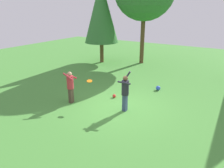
% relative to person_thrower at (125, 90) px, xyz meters
% --- Properties ---
extents(ground_plane, '(40.00, 40.00, 0.00)m').
position_rel_person_thrower_xyz_m(ground_plane, '(-0.33, 0.24, -1.05)').
color(ground_plane, '#478C38').
extents(person_thrower, '(0.61, 0.57, 1.93)m').
position_rel_person_thrower_xyz_m(person_thrower, '(0.00, 0.00, 0.00)').
color(person_thrower, '#38476B').
rests_on(person_thrower, ground_plane).
extents(person_catcher, '(0.67, 0.62, 1.67)m').
position_rel_person_thrower_xyz_m(person_catcher, '(-2.81, -0.66, -0.06)').
color(person_catcher, '#4C382D').
rests_on(person_catcher, ground_plane).
extents(frisbee, '(0.37, 0.36, 0.09)m').
position_rel_person_thrower_xyz_m(frisbee, '(-1.81, -0.36, 0.23)').
color(frisbee, orange).
extents(ball_blue, '(0.27, 0.27, 0.27)m').
position_rel_person_thrower_xyz_m(ball_blue, '(0.39, 3.41, -0.91)').
color(ball_blue, blue).
rests_on(ball_blue, ground_plane).
extents(ball_red, '(0.19, 0.19, 0.19)m').
position_rel_person_thrower_xyz_m(ball_red, '(-1.25, 1.06, -0.95)').
color(ball_red, red).
rests_on(ball_red, ground_plane).
extents(tree_far_left, '(2.91, 2.91, 6.95)m').
position_rel_person_thrower_xyz_m(tree_far_left, '(-6.45, 7.42, 3.30)').
color(tree_far_left, brown).
rests_on(tree_far_left, ground_plane).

